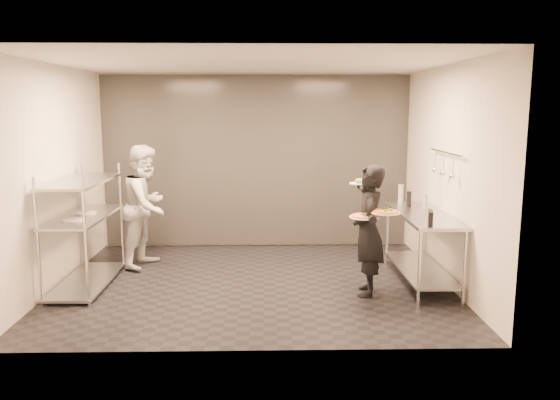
{
  "coord_description": "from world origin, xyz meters",
  "views": [
    {
      "loc": [
        0.19,
        -6.83,
        2.25
      ],
      "look_at": [
        0.34,
        -0.0,
        1.1
      ],
      "focal_mm": 35.0,
      "sensor_mm": 36.0,
      "label": 1
    }
  ],
  "objects_px": {
    "pizza_plate_far": "(385,212)",
    "pizza_plate_near": "(364,216)",
    "bottle_green": "(401,194)",
    "bottle_dark": "(409,199)",
    "pass_rack": "(84,226)",
    "salad_plate": "(359,182)",
    "pos_monitor": "(430,218)",
    "prep_counter": "(422,236)",
    "chef": "(146,206)",
    "bottle_clear": "(425,202)",
    "waiter": "(368,231)"
  },
  "relations": [
    {
      "from": "salad_plate",
      "to": "bottle_green",
      "type": "relative_size",
      "value": 0.95
    },
    {
      "from": "chef",
      "to": "pass_rack",
      "type": "bearing_deg",
      "value": 161.16
    },
    {
      "from": "prep_counter",
      "to": "pos_monitor",
      "type": "xyz_separation_m",
      "value": [
        -0.12,
        -0.72,
        0.38
      ]
    },
    {
      "from": "prep_counter",
      "to": "salad_plate",
      "type": "height_order",
      "value": "salad_plate"
    },
    {
      "from": "pos_monitor",
      "to": "bottle_green",
      "type": "relative_size",
      "value": 0.91
    },
    {
      "from": "pass_rack",
      "to": "salad_plate",
      "type": "height_order",
      "value": "pass_rack"
    },
    {
      "from": "pass_rack",
      "to": "salad_plate",
      "type": "relative_size",
      "value": 6.46
    },
    {
      "from": "pass_rack",
      "to": "waiter",
      "type": "distance_m",
      "value": 3.58
    },
    {
      "from": "prep_counter",
      "to": "chef",
      "type": "relative_size",
      "value": 1.03
    },
    {
      "from": "prep_counter",
      "to": "waiter",
      "type": "bearing_deg",
      "value": -150.5
    },
    {
      "from": "waiter",
      "to": "bottle_dark",
      "type": "bearing_deg",
      "value": 149.61
    },
    {
      "from": "pass_rack",
      "to": "prep_counter",
      "type": "height_order",
      "value": "pass_rack"
    },
    {
      "from": "pass_rack",
      "to": "salad_plate",
      "type": "xyz_separation_m",
      "value": [
        3.48,
        -0.11,
        0.58
      ]
    },
    {
      "from": "salad_plate",
      "to": "bottle_dark",
      "type": "bearing_deg",
      "value": 35.35
    },
    {
      "from": "prep_counter",
      "to": "bottle_clear",
      "type": "xyz_separation_m",
      "value": [
        0.11,
        0.29,
        0.4
      ]
    },
    {
      "from": "waiter",
      "to": "bottle_green",
      "type": "bearing_deg",
      "value": 159.68
    },
    {
      "from": "pos_monitor",
      "to": "salad_plate",
      "type": "bearing_deg",
      "value": 154.34
    },
    {
      "from": "waiter",
      "to": "bottle_clear",
      "type": "xyz_separation_m",
      "value": [
        0.89,
        0.73,
        0.23
      ]
    },
    {
      "from": "pass_rack",
      "to": "prep_counter",
      "type": "bearing_deg",
      "value": 0.03
    },
    {
      "from": "pizza_plate_near",
      "to": "pizza_plate_far",
      "type": "height_order",
      "value": "pizza_plate_far"
    },
    {
      "from": "bottle_dark",
      "to": "pass_rack",
      "type": "bearing_deg",
      "value": -174.13
    },
    {
      "from": "salad_plate",
      "to": "pos_monitor",
      "type": "distance_m",
      "value": 1.01
    },
    {
      "from": "pizza_plate_near",
      "to": "pos_monitor",
      "type": "xyz_separation_m",
      "value": [
        0.74,
        -0.12,
        0.0
      ]
    },
    {
      "from": "bottle_green",
      "to": "pizza_plate_near",
      "type": "bearing_deg",
      "value": -118.75
    },
    {
      "from": "pass_rack",
      "to": "chef",
      "type": "xyz_separation_m",
      "value": [
        0.6,
        0.88,
        0.1
      ]
    },
    {
      "from": "chef",
      "to": "bottle_dark",
      "type": "height_order",
      "value": "chef"
    },
    {
      "from": "prep_counter",
      "to": "pizza_plate_far",
      "type": "xyz_separation_m",
      "value": [
        -0.64,
        -0.67,
        0.45
      ]
    },
    {
      "from": "bottle_green",
      "to": "prep_counter",
      "type": "bearing_deg",
      "value": -83.05
    },
    {
      "from": "pizza_plate_far",
      "to": "bottle_dark",
      "type": "relative_size",
      "value": 1.6
    },
    {
      "from": "prep_counter",
      "to": "chef",
      "type": "xyz_separation_m",
      "value": [
        -3.73,
        0.88,
        0.25
      ]
    },
    {
      "from": "bottle_clear",
      "to": "waiter",
      "type": "bearing_deg",
      "value": -140.48
    },
    {
      "from": "waiter",
      "to": "chef",
      "type": "xyz_separation_m",
      "value": [
        -2.95,
        1.32,
        0.08
      ]
    },
    {
      "from": "pizza_plate_far",
      "to": "pizza_plate_near",
      "type": "bearing_deg",
      "value": 160.99
    },
    {
      "from": "salad_plate",
      "to": "bottle_clear",
      "type": "distance_m",
      "value": 1.09
    },
    {
      "from": "salad_plate",
      "to": "waiter",
      "type": "bearing_deg",
      "value": -78.08
    },
    {
      "from": "pos_monitor",
      "to": "bottle_dark",
      "type": "relative_size",
      "value": 1.09
    },
    {
      "from": "salad_plate",
      "to": "bottle_dark",
      "type": "relative_size",
      "value": 1.14
    },
    {
      "from": "pizza_plate_far",
      "to": "bottle_clear",
      "type": "height_order",
      "value": "bottle_clear"
    },
    {
      "from": "prep_counter",
      "to": "pizza_plate_near",
      "type": "distance_m",
      "value": 1.11
    },
    {
      "from": "pizza_plate_far",
      "to": "bottle_dark",
      "type": "height_order",
      "value": "bottle_dark"
    },
    {
      "from": "bottle_clear",
      "to": "pass_rack",
      "type": "bearing_deg",
      "value": -176.18
    },
    {
      "from": "prep_counter",
      "to": "bottle_dark",
      "type": "xyz_separation_m",
      "value": [
        -0.07,
        0.43,
        0.4
      ]
    },
    {
      "from": "pass_rack",
      "to": "bottle_clear",
      "type": "height_order",
      "value": "pass_rack"
    },
    {
      "from": "chef",
      "to": "bottle_dark",
      "type": "bearing_deg",
      "value": -81.55
    },
    {
      "from": "bottle_green",
      "to": "bottle_dark",
      "type": "distance_m",
      "value": 0.37
    },
    {
      "from": "pass_rack",
      "to": "salad_plate",
      "type": "distance_m",
      "value": 3.53
    },
    {
      "from": "pass_rack",
      "to": "waiter",
      "type": "height_order",
      "value": "waiter"
    },
    {
      "from": "chef",
      "to": "pos_monitor",
      "type": "relative_size",
      "value": 7.35
    },
    {
      "from": "pizza_plate_far",
      "to": "bottle_dark",
      "type": "distance_m",
      "value": 1.24
    },
    {
      "from": "prep_counter",
      "to": "pizza_plate_near",
      "type": "bearing_deg",
      "value": -145.39
    }
  ]
}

